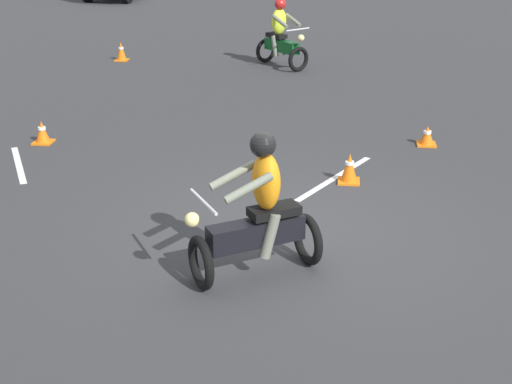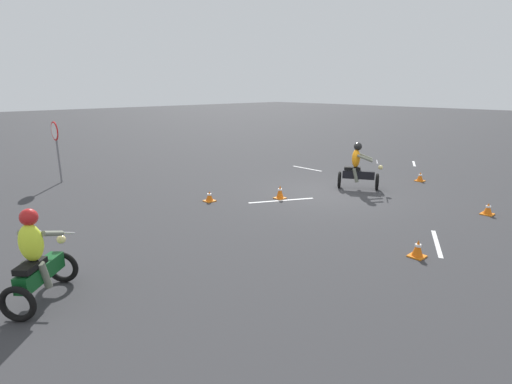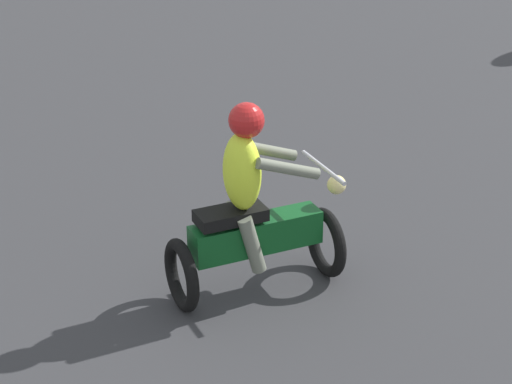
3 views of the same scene
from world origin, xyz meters
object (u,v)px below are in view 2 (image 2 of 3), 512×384
object	(u,v)px
stop_sign	(56,140)
traffic_cone_mid_center	(488,209)
traffic_cone_near_left	(418,249)
traffic_cone_mid_left	(209,196)
motorcycle_rider_background	(37,262)
traffic_cone_far_right	(420,177)
motorcycle_rider_foreground	(358,169)
traffic_cone_far_center	(280,192)

from	to	relation	value
stop_sign	traffic_cone_mid_center	size ratio (longest dim) A/B	6.62
traffic_cone_near_left	traffic_cone_mid_left	size ratio (longest dim) A/B	1.16
stop_sign	traffic_cone_near_left	distance (m)	12.98
motorcycle_rider_background	traffic_cone_mid_left	distance (m)	6.51
stop_sign	traffic_cone_far_right	size ratio (longest dim) A/B	6.43
motorcycle_rider_foreground	traffic_cone_far_center	size ratio (longest dim) A/B	3.71
motorcycle_rider_background	traffic_cone_mid_left	bearing A→B (deg)	74.27
traffic_cone_near_left	traffic_cone_far_right	world-z (taller)	traffic_cone_near_left
traffic_cone_mid_center	traffic_cone_far_center	distance (m)	6.07
motorcycle_rider_background	traffic_cone_far_right	bearing A→B (deg)	45.45
stop_sign	traffic_cone_far_center	xyz separation A→B (m)	(-7.29, -4.44, -1.42)
motorcycle_rider_background	stop_sign	distance (m)	9.56
traffic_cone_near_left	traffic_cone_mid_left	bearing A→B (deg)	5.83
traffic_cone_far_center	traffic_cone_near_left	bearing A→B (deg)	166.91
traffic_cone_far_right	traffic_cone_far_center	size ratio (longest dim) A/B	0.80
stop_sign	traffic_cone_mid_left	distance (m)	6.67
traffic_cone_mid_left	traffic_cone_far_right	world-z (taller)	traffic_cone_far_right
traffic_cone_near_left	traffic_cone_far_center	bearing A→B (deg)	-13.09
stop_sign	traffic_cone_far_center	world-z (taller)	stop_sign
traffic_cone_mid_left	stop_sign	bearing A→B (deg)	23.21
motorcycle_rider_background	traffic_cone_far_center	distance (m)	7.83
stop_sign	traffic_cone_near_left	xyz separation A→B (m)	(-12.49, -3.23, -1.45)
traffic_cone_mid_center	traffic_cone_mid_left	distance (m)	8.21
traffic_cone_far_center	traffic_cone_mid_left	bearing A→B (deg)	55.00
traffic_cone_near_left	traffic_cone_mid_left	xyz separation A→B (m)	(6.51, 0.67, -0.03)
motorcycle_rider_background	traffic_cone_near_left	size ratio (longest dim) A/B	4.29
motorcycle_rider_foreground	motorcycle_rider_background	size ratio (longest dim) A/B	1.00
stop_sign	traffic_cone_mid_left	world-z (taller)	stop_sign
motorcycle_rider_background	traffic_cone_far_right	size ratio (longest dim) A/B	4.64
traffic_cone_mid_center	motorcycle_rider_foreground	bearing A→B (deg)	2.30
traffic_cone_mid_center	traffic_cone_far_right	distance (m)	4.18
motorcycle_rider_background	traffic_cone_mid_center	size ratio (longest dim) A/B	4.78
motorcycle_rider_background	traffic_cone_near_left	world-z (taller)	motorcycle_rider_background
traffic_cone_near_left	traffic_cone_far_right	distance (m)	7.66
motorcycle_rider_foreground	traffic_cone_far_center	xyz separation A→B (m)	(1.00, 2.92, -0.51)
traffic_cone_mid_center	traffic_cone_far_right	world-z (taller)	traffic_cone_far_right
motorcycle_rider_foreground	traffic_cone_far_right	xyz separation A→B (m)	(-1.00, -2.82, -0.55)
motorcycle_rider_background	traffic_cone_far_right	world-z (taller)	motorcycle_rider_background
motorcycle_rider_background	traffic_cone_mid_left	xyz separation A→B (m)	(2.99, -5.76, -0.57)
traffic_cone_near_left	traffic_cone_far_right	xyz separation A→B (m)	(3.20, -6.95, -0.01)
motorcycle_rider_background	traffic_cone_near_left	xyz separation A→B (m)	(-3.52, -6.42, -0.54)
motorcycle_rider_foreground	traffic_cone_near_left	world-z (taller)	motorcycle_rider_foreground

